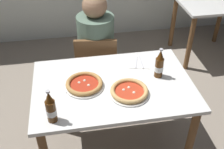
% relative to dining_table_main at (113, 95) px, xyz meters
% --- Properties ---
extents(ground_plane, '(8.00, 8.00, 0.00)m').
position_rel_dining_table_main_xyz_m(ground_plane, '(0.00, 0.00, -0.64)').
color(ground_plane, gray).
extents(dining_table_main, '(1.20, 0.80, 0.75)m').
position_rel_dining_table_main_xyz_m(dining_table_main, '(0.00, 0.00, 0.00)').
color(dining_table_main, silver).
rests_on(dining_table_main, ground_plane).
extents(chair_behind_table, '(0.45, 0.45, 0.85)m').
position_rel_dining_table_main_xyz_m(chair_behind_table, '(-0.06, 0.61, -0.15)').
color(chair_behind_table, brown).
rests_on(chair_behind_table, ground_plane).
extents(diner_seated, '(0.34, 0.34, 1.21)m').
position_rel_dining_table_main_xyz_m(diner_seated, '(-0.05, 0.66, -0.05)').
color(diner_seated, '#2D3342').
rests_on(diner_seated, ground_plane).
extents(dining_table_background, '(0.80, 0.70, 0.75)m').
position_rel_dining_table_main_xyz_m(dining_table_background, '(1.47, 1.37, -0.04)').
color(dining_table_background, silver).
rests_on(dining_table_background, ground_plane).
extents(pizza_margherita_near, '(0.30, 0.30, 0.04)m').
position_rel_dining_table_main_xyz_m(pizza_margherita_near, '(-0.22, 0.01, 0.14)').
color(pizza_margherita_near, white).
rests_on(pizza_margherita_near, dining_table_main).
extents(pizza_marinara_far, '(0.29, 0.29, 0.04)m').
position_rel_dining_table_main_xyz_m(pizza_marinara_far, '(0.09, -0.13, 0.14)').
color(pizza_marinara_far, white).
rests_on(pizza_marinara_far, dining_table_main).
extents(beer_bottle_left, '(0.07, 0.07, 0.25)m').
position_rel_dining_table_main_xyz_m(beer_bottle_left, '(-0.45, -0.30, 0.22)').
color(beer_bottle_left, '#512D0F').
rests_on(beer_bottle_left, dining_table_main).
extents(beer_bottle_center, '(0.07, 0.07, 0.25)m').
position_rel_dining_table_main_xyz_m(beer_bottle_center, '(0.36, 0.04, 0.22)').
color(beer_bottle_center, '#512D0F').
rests_on(beer_bottle_center, dining_table_main).
extents(napkin_with_cutlery, '(0.21, 0.21, 0.01)m').
position_rel_dining_table_main_xyz_m(napkin_with_cutlery, '(0.26, 0.24, 0.12)').
color(napkin_with_cutlery, white).
rests_on(napkin_with_cutlery, dining_table_main).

